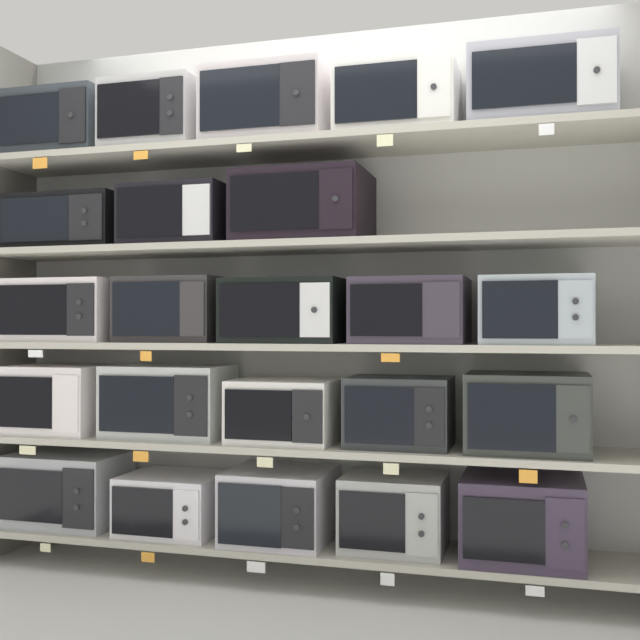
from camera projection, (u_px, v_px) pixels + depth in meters
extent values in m
cube|color=#B2B2AD|center=(334.00, 300.00, 3.66)|extent=(3.37, 0.04, 2.47)
cube|color=#68645B|center=(5.00, 301.00, 3.87)|extent=(0.05, 0.43, 2.47)
cube|color=#ADA899|center=(320.00, 547.00, 3.42)|extent=(3.17, 0.43, 0.03)
cube|color=#999CA2|center=(68.00, 488.00, 3.77)|extent=(0.53, 0.36, 0.34)
cube|color=black|center=(30.00, 496.00, 3.61)|extent=(0.34, 0.01, 0.24)
cube|color=black|center=(78.00, 499.00, 3.54)|extent=(0.16, 0.01, 0.27)
cylinder|color=#262628|center=(77.00, 507.00, 3.53)|extent=(0.02, 0.01, 0.02)
cylinder|color=#262628|center=(77.00, 491.00, 3.53)|extent=(0.02, 0.01, 0.02)
cube|color=silver|center=(174.00, 503.00, 3.61)|extent=(0.44, 0.37, 0.27)
cube|color=black|center=(143.00, 512.00, 3.44)|extent=(0.30, 0.01, 0.21)
cube|color=silver|center=(186.00, 515.00, 3.39)|extent=(0.12, 0.01, 0.21)
cylinder|color=#262628|center=(185.00, 522.00, 3.38)|extent=(0.02, 0.01, 0.02)
cylinder|color=#262628|center=(185.00, 509.00, 3.38)|extent=(0.02, 0.01, 0.02)
cube|color=#BBB6BE|center=(281.00, 505.00, 3.47)|extent=(0.45, 0.41, 0.31)
cube|color=black|center=(249.00, 515.00, 3.29)|extent=(0.28, 0.01, 0.26)
cube|color=black|center=(297.00, 518.00, 3.23)|extent=(0.14, 0.01, 0.25)
cylinder|color=#262628|center=(297.00, 527.00, 3.22)|extent=(0.02, 0.01, 0.02)
cylinder|color=#262628|center=(297.00, 510.00, 3.22)|extent=(0.02, 0.01, 0.02)
cube|color=#A3A4A1|center=(395.00, 512.00, 3.34)|extent=(0.43, 0.34, 0.31)
cube|color=black|center=(372.00, 521.00, 3.18)|extent=(0.27, 0.01, 0.23)
cube|color=#A3A4A1|center=(422.00, 525.00, 3.13)|extent=(0.13, 0.01, 0.25)
cylinder|color=#262628|center=(421.00, 534.00, 3.12)|extent=(0.02, 0.01, 0.02)
cylinder|color=#262628|center=(421.00, 516.00, 3.12)|extent=(0.02, 0.01, 0.02)
cube|color=#322739|center=(523.00, 518.00, 3.19)|extent=(0.48, 0.42, 0.33)
cube|color=black|center=(504.00, 530.00, 3.00)|extent=(0.31, 0.01, 0.24)
cube|color=#322739|center=(565.00, 534.00, 2.94)|extent=(0.14, 0.01, 0.27)
cylinder|color=#262628|center=(565.00, 545.00, 2.93)|extent=(0.02, 0.01, 0.02)
cylinder|color=#262628|center=(565.00, 525.00, 2.94)|extent=(0.02, 0.01, 0.02)
cube|color=beige|center=(45.00, 548.00, 3.55)|extent=(0.05, 0.00, 0.04)
cube|color=orange|center=(148.00, 557.00, 3.41)|extent=(0.06, 0.00, 0.04)
cube|color=white|center=(256.00, 567.00, 3.27)|extent=(0.08, 0.00, 0.04)
cube|color=white|center=(387.00, 579.00, 3.12)|extent=(0.06, 0.00, 0.05)
cube|color=white|center=(535.00, 591.00, 2.97)|extent=(0.07, 0.00, 0.04)
cube|color=#ADA899|center=(320.00, 446.00, 3.43)|extent=(3.17, 0.43, 0.03)
cube|color=silver|center=(61.00, 399.00, 3.78)|extent=(0.46, 0.38, 0.32)
cube|color=black|center=(24.00, 402.00, 3.61)|extent=(0.30, 0.01, 0.23)
cube|color=silver|center=(65.00, 403.00, 3.55)|extent=(0.13, 0.01, 0.26)
cube|color=#BABEBB|center=(169.00, 401.00, 3.62)|extent=(0.56, 0.33, 0.33)
cube|color=black|center=(136.00, 404.00, 3.48)|extent=(0.37, 0.01, 0.25)
cube|color=black|center=(191.00, 406.00, 3.41)|extent=(0.16, 0.01, 0.26)
cylinder|color=#262628|center=(190.00, 414.00, 3.40)|extent=(0.02, 0.01, 0.02)
cylinder|color=#262628|center=(190.00, 398.00, 3.40)|extent=(0.02, 0.01, 0.02)
cube|color=silver|center=(286.00, 411.00, 3.47)|extent=(0.45, 0.38, 0.27)
cube|color=black|center=(258.00, 415.00, 3.30)|extent=(0.30, 0.01, 0.21)
cube|color=black|center=(307.00, 416.00, 3.24)|extent=(0.13, 0.01, 0.22)
cylinder|color=#262628|center=(306.00, 417.00, 3.23)|extent=(0.02, 0.01, 0.02)
cube|color=#2D3132|center=(400.00, 412.00, 3.33)|extent=(0.43, 0.32, 0.29)
cube|color=black|center=(379.00, 415.00, 3.19)|extent=(0.29, 0.01, 0.23)
cube|color=black|center=(429.00, 417.00, 3.13)|extent=(0.12, 0.01, 0.24)
cylinder|color=#262628|center=(429.00, 425.00, 3.12)|extent=(0.02, 0.01, 0.02)
cylinder|color=#262628|center=(429.00, 409.00, 3.12)|extent=(0.02, 0.01, 0.02)
cube|color=#2F322E|center=(527.00, 413.00, 3.19)|extent=(0.48, 0.36, 0.32)
cube|color=black|center=(511.00, 417.00, 3.03)|extent=(0.33, 0.01, 0.26)
cube|color=#2F322E|center=(573.00, 419.00, 2.97)|extent=(0.12, 0.01, 0.25)
cylinder|color=#262628|center=(573.00, 419.00, 2.96)|extent=(0.02, 0.01, 0.02)
cube|color=beige|center=(28.00, 450.00, 3.57)|extent=(0.08, 0.00, 0.04)
cube|color=orange|center=(141.00, 456.00, 3.42)|extent=(0.07, 0.00, 0.05)
cube|color=beige|center=(265.00, 462.00, 3.26)|extent=(0.07, 0.00, 0.04)
cube|color=beige|center=(391.00, 469.00, 3.12)|extent=(0.06, 0.00, 0.04)
cube|color=orange|center=(528.00, 477.00, 2.98)|extent=(0.07, 0.00, 0.05)
cube|color=#ADA899|center=(320.00, 346.00, 3.43)|extent=(3.17, 0.43, 0.03)
cube|color=silver|center=(69.00, 311.00, 3.77)|extent=(0.54, 0.38, 0.30)
cube|color=black|center=(32.00, 310.00, 3.60)|extent=(0.37, 0.01, 0.23)
cube|color=black|center=(80.00, 310.00, 3.53)|extent=(0.14, 0.01, 0.24)
cylinder|color=#262628|center=(79.00, 317.00, 3.52)|extent=(0.02, 0.01, 0.02)
cylinder|color=#262628|center=(79.00, 302.00, 3.52)|extent=(0.02, 0.01, 0.02)
cube|color=#2D2A2C|center=(175.00, 310.00, 3.62)|extent=(0.47, 0.35, 0.30)
cube|color=black|center=(146.00, 309.00, 3.46)|extent=(0.33, 0.01, 0.24)
cube|color=#2D2A2C|center=(192.00, 309.00, 3.40)|extent=(0.11, 0.01, 0.24)
cube|color=black|center=(289.00, 311.00, 3.47)|extent=(0.51, 0.42, 0.28)
cube|color=black|center=(259.00, 310.00, 3.28)|extent=(0.36, 0.01, 0.22)
cube|color=silver|center=(315.00, 310.00, 3.21)|extent=(0.13, 0.01, 0.22)
cylinder|color=#262628|center=(314.00, 310.00, 3.21)|extent=(0.02, 0.01, 0.02)
cube|color=#322A36|center=(412.00, 311.00, 3.32)|extent=(0.47, 0.41, 0.27)
cube|color=black|center=(386.00, 310.00, 3.14)|extent=(0.29, 0.01, 0.21)
cube|color=#322A36|center=(441.00, 310.00, 3.08)|extent=(0.15, 0.01, 0.22)
cube|color=#9AA5AC|center=(536.00, 311.00, 3.18)|extent=(0.43, 0.40, 0.27)
cube|color=black|center=(520.00, 310.00, 3.00)|extent=(0.28, 0.01, 0.22)
cube|color=#9AA5AC|center=(575.00, 309.00, 2.95)|extent=(0.13, 0.01, 0.22)
cylinder|color=#262628|center=(576.00, 317.00, 2.94)|extent=(0.02, 0.01, 0.02)
cylinder|color=#262628|center=(576.00, 301.00, 2.94)|extent=(0.02, 0.01, 0.02)
cube|color=white|center=(36.00, 354.00, 3.57)|extent=(0.08, 0.00, 0.03)
cube|color=orange|center=(146.00, 356.00, 3.42)|extent=(0.05, 0.00, 0.04)
cube|color=orange|center=(390.00, 358.00, 3.12)|extent=(0.07, 0.00, 0.03)
cube|color=#ADA899|center=(320.00, 246.00, 3.43)|extent=(3.17, 0.43, 0.03)
cube|color=black|center=(71.00, 223.00, 3.77)|extent=(0.56, 0.33, 0.26)
cube|color=black|center=(35.00, 219.00, 3.63)|extent=(0.36, 0.01, 0.21)
cube|color=black|center=(85.00, 217.00, 3.56)|extent=(0.17, 0.01, 0.21)
cylinder|color=#262628|center=(84.00, 223.00, 3.55)|extent=(0.02, 0.01, 0.02)
cylinder|color=#262628|center=(84.00, 211.00, 3.55)|extent=(0.02, 0.01, 0.02)
cube|color=black|center=(183.00, 218.00, 3.61)|extent=(0.47, 0.40, 0.27)
cube|color=black|center=(150.00, 212.00, 3.43)|extent=(0.32, 0.01, 0.22)
cube|color=silver|center=(196.00, 210.00, 3.37)|extent=(0.13, 0.01, 0.22)
cube|color=black|center=(304.00, 208.00, 3.45)|extent=(0.56, 0.42, 0.31)
cube|color=black|center=(274.00, 202.00, 3.27)|extent=(0.39, 0.01, 0.23)
cube|color=black|center=(336.00, 199.00, 3.20)|extent=(0.14, 0.01, 0.25)
cylinder|color=#262628|center=(335.00, 199.00, 3.19)|extent=(0.02, 0.01, 0.02)
cube|color=#ADA899|center=(320.00, 147.00, 3.44)|extent=(3.17, 0.43, 0.03)
cube|color=#2C3238|center=(64.00, 128.00, 3.79)|extent=(0.48, 0.35, 0.31)
cube|color=black|center=(29.00, 119.00, 3.63)|extent=(0.32, 0.01, 0.23)
cube|color=black|center=(72.00, 115.00, 3.57)|extent=(0.14, 0.01, 0.25)
cylinder|color=#262628|center=(71.00, 115.00, 3.56)|extent=(0.02, 0.01, 0.02)
cube|color=#A5A3A3|center=(160.00, 120.00, 3.65)|extent=(0.44, 0.40, 0.31)
cube|color=black|center=(128.00, 109.00, 3.46)|extent=(0.30, 0.01, 0.24)
cube|color=black|center=(171.00, 106.00, 3.41)|extent=(0.11, 0.01, 0.25)
cylinder|color=#262628|center=(170.00, 113.00, 3.40)|extent=(0.02, 0.01, 0.02)
cylinder|color=#262628|center=(170.00, 97.00, 3.40)|extent=(0.02, 0.01, 0.02)
cube|color=#BDB2B5|center=(271.00, 110.00, 3.50)|extent=(0.54, 0.39, 0.33)
cube|color=black|center=(239.00, 98.00, 3.32)|extent=(0.36, 0.01, 0.26)
cube|color=black|center=(297.00, 93.00, 3.26)|extent=(0.15, 0.01, 0.26)
cylinder|color=#262628|center=(296.00, 93.00, 3.25)|extent=(0.02, 0.01, 0.02)
cube|color=silver|center=(399.00, 104.00, 3.34)|extent=(0.50, 0.36, 0.29)
cube|color=black|center=(376.00, 92.00, 3.18)|extent=(0.34, 0.01, 0.23)
cube|color=silver|center=(434.00, 87.00, 3.12)|extent=(0.13, 0.01, 0.24)
cylinder|color=#262628|center=(434.00, 87.00, 3.11)|extent=(0.02, 0.01, 0.02)
cube|color=#9A9BA8|center=(541.00, 90.00, 3.18)|extent=(0.56, 0.39, 0.31)
cube|color=black|center=(523.00, 77.00, 3.01)|extent=(0.39, 0.01, 0.22)
cube|color=silver|center=(597.00, 71.00, 2.94)|extent=(0.14, 0.01, 0.25)
cylinder|color=#262628|center=(597.00, 70.00, 2.93)|extent=(0.02, 0.01, 0.02)
cube|color=orange|center=(40.00, 163.00, 3.57)|extent=(0.07, 0.00, 0.05)
cube|color=orange|center=(141.00, 155.00, 3.43)|extent=(0.07, 0.00, 0.04)
cube|color=beige|center=(244.00, 148.00, 3.30)|extent=(0.07, 0.00, 0.03)
cube|color=beige|center=(385.00, 140.00, 3.14)|extent=(0.07, 0.00, 0.05)
cube|color=white|center=(546.00, 129.00, 2.97)|extent=(0.06, 0.00, 0.04)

